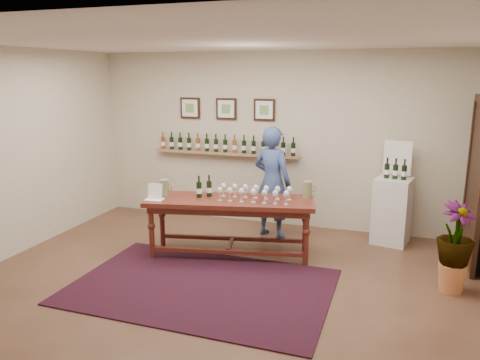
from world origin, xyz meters
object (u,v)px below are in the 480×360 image
(display_pedestal, at_px, (392,211))
(person, at_px, (272,182))
(potted_plant, at_px, (455,248))
(tasting_table, at_px, (230,207))

(display_pedestal, distance_m, person, 1.80)
(potted_plant, bearing_deg, display_pedestal, 115.63)
(display_pedestal, height_order, person, person)
(potted_plant, height_order, person, person)
(display_pedestal, relative_size, person, 0.57)
(tasting_table, relative_size, potted_plant, 2.59)
(tasting_table, bearing_deg, display_pedestal, 18.30)
(tasting_table, distance_m, person, 1.02)
(display_pedestal, xyz_separation_m, potted_plant, (0.70, -1.45, 0.04))
(display_pedestal, relative_size, potted_plant, 1.07)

